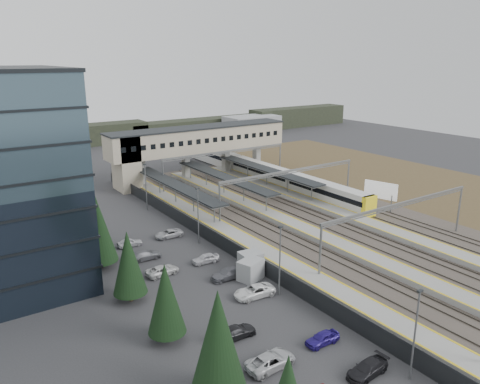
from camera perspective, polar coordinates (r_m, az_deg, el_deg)
ground at (r=63.27m, az=5.88°, el=-7.52°), size 220.00×220.00×0.00m
conifer_row at (r=47.74m, az=-11.75°, el=-9.63°), size 4.42×49.82×9.50m
car_park at (r=50.00m, az=-0.04°, el=-13.47°), size 10.77×44.55×1.29m
lampposts at (r=58.08m, az=-0.88°, el=-5.03°), size 0.50×53.25×8.07m
fence at (r=63.00m, az=-1.61°, el=-6.55°), size 0.08×90.00×2.00m
relay_cabin_near at (r=55.83m, az=1.29°, el=-9.45°), size 3.40×2.92×2.40m
relay_cabin_far at (r=57.91m, az=1.30°, el=-8.47°), size 2.79×2.39×2.40m
rail_corridor at (r=72.42m, az=9.02°, el=-4.26°), size 34.00×90.00×0.92m
canopies at (r=86.61m, az=-1.98°, el=1.86°), size 23.10×30.00×3.28m
footbridge at (r=98.80m, az=-6.34°, el=5.94°), size 40.40×6.40×11.20m
gantries at (r=71.11m, az=11.89°, el=0.04°), size 28.40×62.28×7.17m
train at (r=98.24m, az=2.89°, el=2.42°), size 2.77×57.84×3.49m
billboard at (r=83.16m, az=16.76°, el=0.09°), size 1.87×5.58×4.89m
scrub_east at (r=99.43m, az=24.23°, el=-0.02°), size 34.00×120.00×0.06m
treeline_far at (r=151.19m, az=-9.93°, el=7.44°), size 170.00×19.00×7.00m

